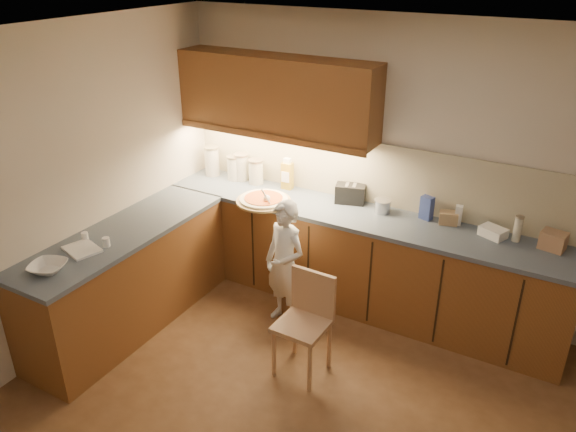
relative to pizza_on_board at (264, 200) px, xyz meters
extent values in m
cube|color=beige|center=(1.23, 0.51, 0.36)|extent=(4.50, 0.04, 2.60)
cube|color=beige|center=(-1.02, -1.49, 0.36)|extent=(0.04, 4.00, 2.60)
cube|color=white|center=(1.23, -1.49, 1.66)|extent=(4.50, 4.00, 0.04)
cube|color=brown|center=(0.85, 0.21, -0.50)|extent=(3.75, 0.60, 0.88)
cube|color=brown|center=(-0.72, -1.09, -0.50)|extent=(0.60, 2.00, 0.88)
cube|color=#475465|center=(0.85, 0.21, -0.04)|extent=(3.77, 0.62, 0.04)
cube|color=#475465|center=(-0.72, -1.09, -0.04)|extent=(0.62, 2.02, 0.04)
cube|color=black|center=(-0.67, -0.09, -0.50)|extent=(0.02, 0.01, 0.80)
cube|color=black|center=(-0.07, -0.09, -0.50)|extent=(0.02, 0.01, 0.80)
cube|color=black|center=(0.53, -0.09, -0.50)|extent=(0.02, 0.01, 0.80)
cube|color=black|center=(1.13, -0.09, -0.50)|extent=(0.02, 0.01, 0.80)
cube|color=black|center=(1.73, -0.09, -0.50)|extent=(0.02, 0.01, 0.80)
cube|color=black|center=(2.33, -0.09, -0.50)|extent=(0.02, 0.01, 0.80)
cube|color=#BDB392|center=(0.85, 0.49, 0.27)|extent=(3.75, 0.02, 0.58)
cube|color=brown|center=(-0.05, 0.33, 0.91)|extent=(1.95, 0.35, 0.70)
cube|color=brown|center=(-0.05, 0.16, 0.56)|extent=(1.95, 0.02, 0.06)
cylinder|color=tan|center=(0.00, 0.00, -0.01)|extent=(0.51, 0.51, 0.02)
cylinder|color=beige|center=(0.00, 0.00, 0.01)|extent=(0.45, 0.45, 0.02)
cylinder|color=#BC4719|center=(0.00, 0.00, 0.02)|extent=(0.36, 0.36, 0.01)
sphere|color=white|center=(0.06, -0.04, 0.04)|extent=(0.07, 0.07, 0.07)
cylinder|color=white|center=(0.10, -0.10, 0.08)|extent=(0.08, 0.11, 0.21)
imported|color=white|center=(0.45, -0.40, -0.36)|extent=(0.49, 0.40, 1.17)
cylinder|color=tan|center=(0.74, -1.07, -0.73)|extent=(0.03, 0.03, 0.42)
cylinder|color=tan|center=(1.06, -1.08, -0.73)|extent=(0.03, 0.03, 0.42)
cylinder|color=tan|center=(0.75, -0.75, -0.73)|extent=(0.03, 0.03, 0.42)
cylinder|color=tan|center=(1.07, -0.76, -0.73)|extent=(0.03, 0.03, 0.42)
cube|color=tan|center=(0.90, -0.92, -0.50)|extent=(0.39, 0.39, 0.04)
cube|color=tan|center=(0.91, -0.75, -0.29)|extent=(0.38, 0.04, 0.38)
imported|color=white|center=(-0.72, -1.83, 0.01)|extent=(0.33, 0.33, 0.06)
cylinder|color=beige|center=(-0.83, 0.33, 0.12)|extent=(0.15, 0.15, 0.29)
cylinder|color=#9C9375|center=(-0.83, 0.33, 0.28)|extent=(0.15, 0.15, 0.02)
cylinder|color=silver|center=(-0.56, 0.34, 0.09)|extent=(0.14, 0.14, 0.23)
cylinder|color=gray|center=(-0.56, 0.34, 0.22)|extent=(0.14, 0.14, 0.02)
cylinder|color=beige|center=(-0.49, 0.37, 0.11)|extent=(0.14, 0.14, 0.26)
cylinder|color=tan|center=(-0.49, 0.37, 0.25)|extent=(0.15, 0.15, 0.02)
cylinder|color=beige|center=(-0.31, 0.36, 0.09)|extent=(0.14, 0.14, 0.23)
cylinder|color=gray|center=(-0.31, 0.36, 0.22)|extent=(0.15, 0.15, 0.02)
cube|color=#B08F23|center=(0.03, 0.40, 0.11)|extent=(0.11, 0.08, 0.27)
cube|color=silver|center=(0.03, 0.40, 0.27)|extent=(0.07, 0.05, 0.05)
cube|color=black|center=(0.70, 0.39, 0.06)|extent=(0.30, 0.22, 0.17)
cube|color=#B9B9BE|center=(0.67, 0.38, 0.15)|extent=(0.06, 0.12, 0.00)
cube|color=#B9B9BE|center=(0.73, 0.40, 0.15)|extent=(0.06, 0.12, 0.00)
cylinder|color=#B9B9BE|center=(1.04, 0.34, 0.03)|extent=(0.14, 0.14, 0.11)
cylinder|color=#B9B9BE|center=(1.04, 0.34, 0.09)|extent=(0.15, 0.15, 0.01)
cube|color=#2E408C|center=(1.42, 0.40, 0.08)|extent=(0.12, 0.10, 0.21)
cube|color=tan|center=(1.61, 0.40, 0.03)|extent=(0.18, 0.15, 0.11)
cube|color=white|center=(1.69, 0.42, 0.06)|extent=(0.07, 0.07, 0.17)
cube|color=white|center=(2.00, 0.34, 0.02)|extent=(0.24, 0.21, 0.08)
cylinder|color=silver|center=(2.17, 0.35, 0.08)|extent=(0.07, 0.07, 0.21)
cylinder|color=tan|center=(2.17, 0.35, 0.19)|extent=(0.07, 0.07, 0.01)
cube|color=tan|center=(2.44, 0.35, 0.05)|extent=(0.21, 0.18, 0.14)
cube|color=white|center=(-0.75, -1.48, -0.01)|extent=(0.33, 0.29, 0.02)
cylinder|color=white|center=(-0.86, -1.35, 0.01)|extent=(0.07, 0.07, 0.07)
cylinder|color=white|center=(-0.64, -1.34, 0.02)|extent=(0.07, 0.07, 0.08)
camera|label=1|loc=(2.54, -4.04, 2.12)|focal=35.00mm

